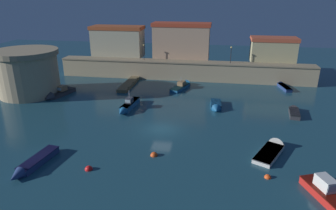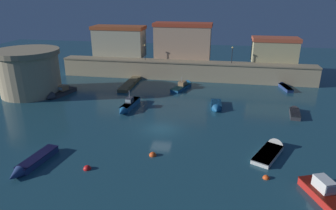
{
  "view_description": "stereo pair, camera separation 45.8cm",
  "coord_description": "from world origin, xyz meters",
  "px_view_note": "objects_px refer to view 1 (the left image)",
  "views": [
    {
      "loc": [
        6.51,
        -33.64,
        16.19
      ],
      "look_at": [
        0.0,
        5.14,
        1.33
      ],
      "focal_mm": 32.02,
      "sensor_mm": 36.0,
      "label": 1
    },
    {
      "loc": [
        6.96,
        -33.56,
        16.19
      ],
      "look_at": [
        0.0,
        5.14,
        1.33
      ],
      "focal_mm": 32.02,
      "sensor_mm": 36.0,
      "label": 2
    }
  ],
  "objects_px": {
    "quay_lamp_1": "(231,52)",
    "mooring_buoy_0": "(89,169)",
    "moored_boat_4": "(294,111)",
    "mooring_buoy_1": "(154,156)",
    "moored_boat_6": "(216,106)",
    "moored_boat_7": "(58,94)",
    "fortress_tower": "(28,72)",
    "moored_boat_8": "(273,149)",
    "quay_lamp_0": "(144,49)",
    "moored_boat_1": "(283,86)",
    "mooring_buoy_2": "(268,178)",
    "moored_boat_5": "(32,164)",
    "moored_boat_2": "(334,199)",
    "moored_boat_0": "(183,85)",
    "moored_boat_3": "(128,106)"
  },
  "relations": [
    {
      "from": "quay_lamp_1",
      "to": "mooring_buoy_0",
      "type": "distance_m",
      "value": 36.97
    },
    {
      "from": "moored_boat_4",
      "to": "mooring_buoy_1",
      "type": "xyz_separation_m",
      "value": [
        -17.15,
        -14.69,
        -0.34
      ]
    },
    {
      "from": "moored_boat_6",
      "to": "moored_boat_7",
      "type": "xyz_separation_m",
      "value": [
        -25.97,
        1.26,
        0.09
      ]
    },
    {
      "from": "fortress_tower",
      "to": "moored_boat_8",
      "type": "xyz_separation_m",
      "value": [
        37.36,
        -13.46,
        -3.54
      ]
    },
    {
      "from": "quay_lamp_0",
      "to": "moored_boat_1",
      "type": "distance_m",
      "value": 26.95
    },
    {
      "from": "mooring_buoy_0",
      "to": "mooring_buoy_1",
      "type": "xyz_separation_m",
      "value": [
        5.73,
        3.65,
        0.0
      ]
    },
    {
      "from": "moored_boat_7",
      "to": "mooring_buoy_2",
      "type": "distance_m",
      "value": 36.1
    },
    {
      "from": "moored_boat_5",
      "to": "moored_boat_7",
      "type": "xyz_separation_m",
      "value": [
        -8.44,
        20.45,
        0.07
      ]
    },
    {
      "from": "quay_lamp_1",
      "to": "moored_boat_2",
      "type": "height_order",
      "value": "quay_lamp_1"
    },
    {
      "from": "moored_boat_1",
      "to": "moored_boat_0",
      "type": "bearing_deg",
      "value": 86.62
    },
    {
      "from": "mooring_buoy_0",
      "to": "moored_boat_7",
      "type": "bearing_deg",
      "value": 125.2
    },
    {
      "from": "quay_lamp_1",
      "to": "mooring_buoy_1",
      "type": "bearing_deg",
      "value": -105.72
    },
    {
      "from": "moored_boat_8",
      "to": "moored_boat_7",
      "type": "bearing_deg",
      "value": 94.39
    },
    {
      "from": "moored_boat_8",
      "to": "moored_boat_5",
      "type": "bearing_deg",
      "value": 133.61
    },
    {
      "from": "quay_lamp_0",
      "to": "moored_boat_0",
      "type": "xyz_separation_m",
      "value": [
        8.48,
        -5.36,
        -5.29
      ]
    },
    {
      "from": "quay_lamp_0",
      "to": "moored_boat_3",
      "type": "height_order",
      "value": "quay_lamp_0"
    },
    {
      "from": "moored_boat_0",
      "to": "mooring_buoy_2",
      "type": "distance_m",
      "value": 29.06
    },
    {
      "from": "moored_boat_1",
      "to": "moored_boat_5",
      "type": "xyz_separation_m",
      "value": [
        -29.23,
        -31.49,
        0.06
      ]
    },
    {
      "from": "moored_boat_0",
      "to": "quay_lamp_1",
      "type": "bearing_deg",
      "value": -38.28
    },
    {
      "from": "fortress_tower",
      "to": "mooring_buoy_1",
      "type": "height_order",
      "value": "fortress_tower"
    },
    {
      "from": "moored_boat_5",
      "to": "moored_boat_8",
      "type": "relative_size",
      "value": 1.0
    },
    {
      "from": "moored_boat_6",
      "to": "mooring_buoy_0",
      "type": "height_order",
      "value": "moored_boat_6"
    },
    {
      "from": "moored_boat_5",
      "to": "moored_boat_8",
      "type": "height_order",
      "value": "moored_boat_8"
    },
    {
      "from": "quay_lamp_0",
      "to": "moored_boat_1",
      "type": "xyz_separation_m",
      "value": [
        26.27,
        -2.73,
        -5.36
      ]
    },
    {
      "from": "moored_boat_5",
      "to": "mooring_buoy_2",
      "type": "xyz_separation_m",
      "value": [
        22.6,
        2.03,
        -0.37
      ]
    },
    {
      "from": "fortress_tower",
      "to": "moored_boat_1",
      "type": "xyz_separation_m",
      "value": [
        42.73,
        10.66,
        -3.48
      ]
    },
    {
      "from": "moored_boat_1",
      "to": "moored_boat_8",
      "type": "height_order",
      "value": "moored_boat_8"
    },
    {
      "from": "moored_boat_1",
      "to": "mooring_buoy_0",
      "type": "height_order",
      "value": "moored_boat_1"
    },
    {
      "from": "moored_boat_1",
      "to": "moored_boat_4",
      "type": "xyz_separation_m",
      "value": [
        -0.77,
        -12.59,
        0.03
      ]
    },
    {
      "from": "fortress_tower",
      "to": "moored_boat_4",
      "type": "height_order",
      "value": "fortress_tower"
    },
    {
      "from": "moored_boat_3",
      "to": "mooring_buoy_2",
      "type": "bearing_deg",
      "value": 56.3
    },
    {
      "from": "quay_lamp_0",
      "to": "fortress_tower",
      "type": "bearing_deg",
      "value": -140.86
    },
    {
      "from": "moored_boat_8",
      "to": "moored_boat_1",
      "type": "bearing_deg",
      "value": 13.88
    },
    {
      "from": "moored_boat_1",
      "to": "moored_boat_7",
      "type": "distance_m",
      "value": 39.26
    },
    {
      "from": "quay_lamp_0",
      "to": "mooring_buoy_0",
      "type": "xyz_separation_m",
      "value": [
        2.63,
        -33.66,
        -5.67
      ]
    },
    {
      "from": "moored_boat_6",
      "to": "quay_lamp_0",
      "type": "bearing_deg",
      "value": -138.62
    },
    {
      "from": "quay_lamp_1",
      "to": "moored_boat_4",
      "type": "relative_size",
      "value": 0.66
    },
    {
      "from": "quay_lamp_0",
      "to": "mooring_buoy_0",
      "type": "height_order",
      "value": "quay_lamp_0"
    },
    {
      "from": "quay_lamp_1",
      "to": "moored_boat_5",
      "type": "bearing_deg",
      "value": -120.01
    },
    {
      "from": "moored_boat_7",
      "to": "mooring_buoy_1",
      "type": "distance_m",
      "value": 25.58
    },
    {
      "from": "fortress_tower",
      "to": "mooring_buoy_1",
      "type": "relative_size",
      "value": 13.44
    },
    {
      "from": "mooring_buoy_1",
      "to": "mooring_buoy_2",
      "type": "bearing_deg",
      "value": -10.96
    },
    {
      "from": "moored_boat_4",
      "to": "moored_boat_7",
      "type": "xyz_separation_m",
      "value": [
        -36.91,
        1.55,
        0.09
      ]
    },
    {
      "from": "moored_boat_2",
      "to": "mooring_buoy_2",
      "type": "bearing_deg",
      "value": -143.64
    },
    {
      "from": "moored_boat_2",
      "to": "moored_boat_5",
      "type": "xyz_separation_m",
      "value": [
        -27.31,
        0.94,
        -0.14
      ]
    },
    {
      "from": "moored_boat_0",
      "to": "moored_boat_3",
      "type": "xyz_separation_m",
      "value": [
        -6.66,
        -12.12,
        0.15
      ]
    },
    {
      "from": "quay_lamp_1",
      "to": "moored_boat_3",
      "type": "bearing_deg",
      "value": -130.6
    },
    {
      "from": "quay_lamp_0",
      "to": "mooring_buoy_2",
      "type": "bearing_deg",
      "value": -58.61
    },
    {
      "from": "moored_boat_6",
      "to": "moored_boat_8",
      "type": "bearing_deg",
      "value": 25.43
    },
    {
      "from": "fortress_tower",
      "to": "moored_boat_1",
      "type": "relative_size",
      "value": 1.93
    }
  ]
}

